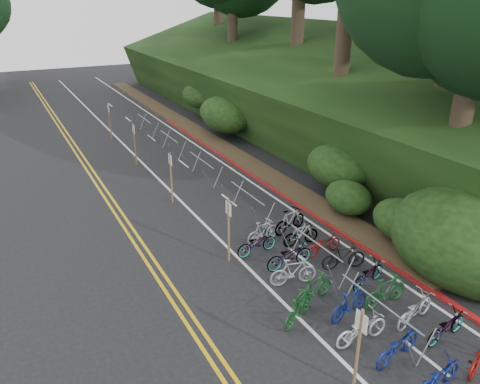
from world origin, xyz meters
The scene contains 10 objects.
ground centered at (0.00, 0.00, 0.00)m, with size 120.00×120.00×0.00m, color black.
road_markings centered at (0.63, 10.10, 0.00)m, with size 7.47×80.00×0.01m.
red_curb centered at (5.70, 12.00, 0.05)m, with size 0.25×28.00×0.10m, color maroon.
embankment centered at (12.96, 19.04, 2.57)m, with size 14.30×48.14×9.11m.
bike_rack_front centered at (2.61, -0.61, 0.82)m, with size 1.11×3.24×1.09m.
bike_racks_rest centered at (3.00, 13.00, 0.85)m, with size 1.14×23.00×1.17m.
signpost_near centered at (0.65, -1.92, 1.37)m, with size 0.08×0.40×2.39m.
signposts_rest centered at (0.60, 14.00, 1.43)m, with size 0.08×18.40×2.50m.
bike_front centered at (0.87, 0.89, 0.49)m, with size 1.62×0.46×0.97m, color #144C1E.
bike_valet centered at (3.04, 1.33, 0.47)m, with size 3.24×10.63×1.05m.
Camera 1 is at (-6.05, -8.48, 9.14)m, focal length 35.00 mm.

